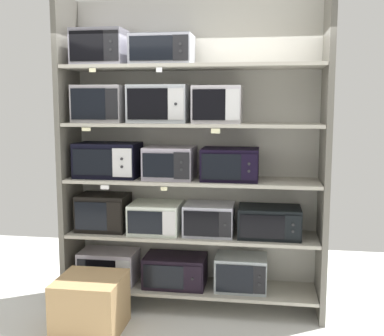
{
  "coord_description": "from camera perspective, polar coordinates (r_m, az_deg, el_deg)",
  "views": [
    {
      "loc": [
        0.65,
        -4.25,
        1.91
      ],
      "look_at": [
        0.0,
        0.0,
        1.32
      ],
      "focal_mm": 44.86,
      "sensor_mm": 36.0,
      "label": 1
    }
  ],
  "objects": [
    {
      "name": "price_tag_2",
      "position": [
        4.29,
        -12.47,
        4.51
      ],
      "size": [
        0.08,
        0.0,
        0.03
      ],
      "primitive_type": "cube",
      "color": "beige"
    },
    {
      "name": "microwave_8",
      "position": [
        4.37,
        -2.63,
        0.64
      ],
      "size": [
        0.44,
        0.43,
        0.29
      ],
      "color": "#A199A9",
      "rests_on": "shelf_2"
    },
    {
      "name": "microwave_12",
      "position": [
        4.27,
        3.08,
        7.54
      ],
      "size": [
        0.42,
        0.42,
        0.33
      ],
      "color": "#BAB5BA",
      "rests_on": "shelf_3"
    },
    {
      "name": "upright_right",
      "position": [
        4.31,
        15.53,
        1.15
      ],
      "size": [
        0.05,
        0.5,
        2.86
      ],
      "primitive_type": "cube",
      "color": "#68645B",
      "rests_on": "ground"
    },
    {
      "name": "microwave_10",
      "position": [
        4.51,
        -10.84,
        7.49
      ],
      "size": [
        0.46,
        0.36,
        0.34
      ],
      "color": "#A49FA4",
      "rests_on": "shelf_3"
    },
    {
      "name": "microwave_13",
      "position": [
        4.53,
        -10.92,
        13.84
      ],
      "size": [
        0.47,
        0.35,
        0.32
      ],
      "color": "#9D9BAA",
      "rests_on": "shelf_4"
    },
    {
      "name": "shelf_1",
      "position": [
        4.47,
        -0.0,
        -7.93
      ],
      "size": [
        2.28,
        0.5,
        0.03
      ],
      "primitive_type": "cube",
      "color": "#ADA899"
    },
    {
      "name": "shelf_4",
      "position": [
        4.32,
        -0.0,
        11.93
      ],
      "size": [
        2.28,
        0.5,
        0.03
      ],
      "primitive_type": "cube",
      "color": "#ADA899"
    },
    {
      "name": "microwave_6",
      "position": [
        4.38,
        9.18,
        -6.33
      ],
      "size": [
        0.55,
        0.39,
        0.27
      ],
      "color": "black",
      "rests_on": "shelf_1"
    },
    {
      "name": "microwave_7",
      "position": [
        4.52,
        -9.94,
        0.95
      ],
      "size": [
        0.58,
        0.39,
        0.32
      ],
      "color": "black",
      "rests_on": "shelf_2"
    },
    {
      "name": "price_tag_3",
      "position": [
        4.03,
        2.81,
        4.42
      ],
      "size": [
        0.08,
        0.0,
        0.04
      ],
      "primitive_type": "cube",
      "color": "beige"
    },
    {
      "name": "microwave_3",
      "position": [
        4.62,
        -10.47,
        -5.18
      ],
      "size": [
        0.46,
        0.35,
        0.34
      ],
      "color": "black",
      "rests_on": "shelf_1"
    },
    {
      "name": "microwave_14",
      "position": [
        4.37,
        -3.57,
        13.82
      ],
      "size": [
        0.54,
        0.36,
        0.27
      ],
      "color": "#9B9EAA",
      "rests_on": "shelf_4"
    },
    {
      "name": "upright_left",
      "position": [
        4.65,
        -14.37,
        1.65
      ],
      "size": [
        0.05,
        0.5,
        2.86
      ],
      "primitive_type": "cube",
      "color": "#68645B",
      "rests_on": "ground"
    },
    {
      "name": "microwave_0",
      "position": [
        4.76,
        -9.88,
        -11.41
      ],
      "size": [
        0.54,
        0.34,
        0.3
      ],
      "color": "#B9AFBD",
      "rests_on": "shelf_0"
    },
    {
      "name": "shelf_0",
      "position": [
        4.63,
        -0.0,
        -13.99
      ],
      "size": [
        2.28,
        0.5,
        0.03
      ],
      "primitive_type": "cube",
      "color": "#ADA899",
      "rests_on": "ground"
    },
    {
      "name": "microwave_4",
      "position": [
        4.49,
        -4.31,
        -5.88
      ],
      "size": [
        0.46,
        0.42,
        0.27
      ],
      "color": "silver",
      "rests_on": "shelf_1"
    },
    {
      "name": "shelf_2",
      "position": [
        4.36,
        -0.0,
        -1.5
      ],
      "size": [
        2.28,
        0.5,
        0.03
      ],
      "primitive_type": "cube",
      "color": "#ADA899"
    },
    {
      "name": "microwave_2",
      "position": [
        4.53,
        5.85,
        -12.25
      ],
      "size": [
        0.47,
        0.36,
        0.31
      ],
      "color": "#9CA6AB",
      "rests_on": "shelf_0"
    },
    {
      "name": "back_panel",
      "position": [
        4.6,
        0.51,
        1.83
      ],
      "size": [
        2.48,
        0.04,
        2.86
      ],
      "primitive_type": "cube",
      "color": "beige",
      "rests_on": "ground"
    },
    {
      "name": "price_tag_4",
      "position": [
        4.27,
        -11.75,
        11.32
      ],
      "size": [
        0.06,
        0.0,
        0.03
      ],
      "primitive_type": "cube",
      "color": "beige"
    },
    {
      "name": "shelf_3",
      "position": [
        4.31,
        -0.0,
        5.18
      ],
      "size": [
        2.28,
        0.5,
        0.03
      ],
      "primitive_type": "cube",
      "color": "#ADA899"
    },
    {
      "name": "microwave_5",
      "position": [
        4.41,
        2.06,
        -6.09
      ],
      "size": [
        0.45,
        0.38,
        0.28
      ],
      "color": "#B2B3C4",
      "rests_on": "shelf_1"
    },
    {
      "name": "microwave_11",
      "position": [
        4.36,
        -3.96,
        7.61
      ],
      "size": [
        0.53,
        0.34,
        0.34
      ],
      "color": "#B0B7BF",
      "rests_on": "shelf_3"
    },
    {
      "name": "microwave_9",
      "position": [
        4.3,
        4.56,
        0.46
      ],
      "size": [
        0.5,
        0.41,
        0.29
      ],
      "color": "black",
      "rests_on": "shelf_2"
    },
    {
      "name": "price_tag_5",
      "position": [
        4.11,
        -3.93,
        11.57
      ],
      "size": [
        0.05,
        0.0,
        0.04
      ],
      "primitive_type": "cube",
      "color": "white"
    },
    {
      "name": "microwave_1",
      "position": [
        4.6,
        -1.99,
        -12.07
      ],
      "size": [
        0.57,
        0.39,
        0.28
      ],
      "color": "black",
      "rests_on": "shelf_0"
    },
    {
      "name": "price_tag_1",
      "position": [
        4.16,
        -3.35,
        -2.48
      ],
      "size": [
        0.06,
        0.0,
        0.03
      ],
      "primitive_type": "cube",
      "color": "beige"
    },
    {
      "name": "shipping_carton",
      "position": [
        4.27,
        -11.95,
        -15.56
      ],
      "size": [
        0.54,
        0.54,
        0.46
      ],
      "primitive_type": "cube",
      "color": "tan",
      "rests_on": "ground"
    },
    {
      "name": "price_tag_0",
      "position": [
        4.3,
        -10.33,
        -2.27
      ],
      "size": [
        0.08,
        0.0,
        0.04
      ],
      "primitive_type": "cube",
      "color": "white"
    }
  ]
}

